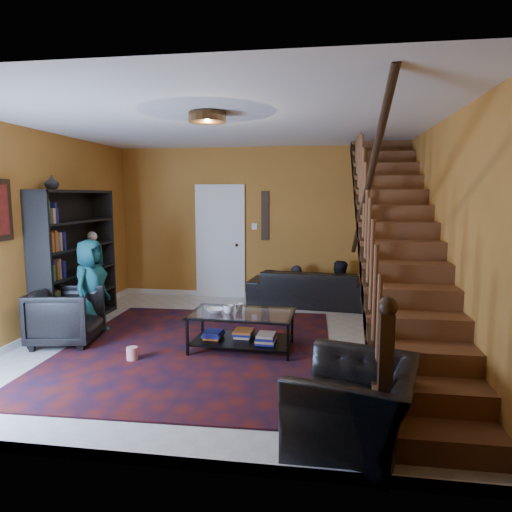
{
  "coord_description": "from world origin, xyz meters",
  "views": [
    {
      "loc": [
        1.26,
        -5.63,
        1.92
      ],
      "look_at": [
        0.34,
        0.4,
        1.11
      ],
      "focal_mm": 32.0,
      "sensor_mm": 36.0,
      "label": 1
    }
  ],
  "objects_px": {
    "armchair_left": "(66,316)",
    "coffee_table": "(242,328)",
    "bookshelf": "(76,260)",
    "armchair_right": "(354,406)",
    "sofa": "(311,288)"
  },
  "relations": [
    {
      "from": "armchair_left",
      "to": "coffee_table",
      "type": "relative_size",
      "value": 0.62
    },
    {
      "from": "bookshelf",
      "to": "armchair_left",
      "type": "distance_m",
      "value": 1.15
    },
    {
      "from": "bookshelf",
      "to": "armchair_right",
      "type": "relative_size",
      "value": 1.97
    },
    {
      "from": "bookshelf",
      "to": "sofa",
      "type": "relative_size",
      "value": 0.93
    },
    {
      "from": "bookshelf",
      "to": "armchair_right",
      "type": "distance_m",
      "value": 4.88
    },
    {
      "from": "coffee_table",
      "to": "armchair_right",
      "type": "bearing_deg",
      "value": -58.6
    },
    {
      "from": "armchair_left",
      "to": "coffee_table",
      "type": "xyz_separation_m",
      "value": [
        2.3,
        0.11,
        -0.08
      ]
    },
    {
      "from": "sofa",
      "to": "armchair_right",
      "type": "xyz_separation_m",
      "value": [
        0.48,
        -4.55,
        0.02
      ]
    },
    {
      "from": "armchair_right",
      "to": "coffee_table",
      "type": "xyz_separation_m",
      "value": [
        -1.25,
        2.05,
        -0.05
      ]
    },
    {
      "from": "armchair_left",
      "to": "bookshelf",
      "type": "bearing_deg",
      "value": 11.09
    },
    {
      "from": "armchair_right",
      "to": "coffee_table",
      "type": "relative_size",
      "value": 0.78
    },
    {
      "from": "bookshelf",
      "to": "sofa",
      "type": "height_order",
      "value": "bookshelf"
    },
    {
      "from": "coffee_table",
      "to": "armchair_left",
      "type": "bearing_deg",
      "value": -177.36
    },
    {
      "from": "sofa",
      "to": "armchair_right",
      "type": "distance_m",
      "value": 4.57
    },
    {
      "from": "bookshelf",
      "to": "armchair_left",
      "type": "bearing_deg",
      "value": -68.69
    }
  ]
}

